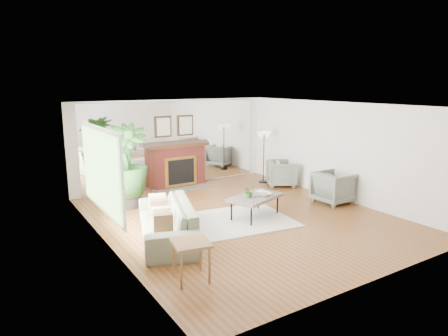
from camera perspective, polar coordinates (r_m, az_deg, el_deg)
ground at (r=9.06m, az=2.54°, el=-7.04°), size 7.00×7.00×0.00m
wall_left at (r=7.48m, az=-16.59°, el=-1.68°), size 0.02×7.00×2.50m
wall_right at (r=10.69m, az=15.92°, el=2.38°), size 0.02×7.00×2.50m
wall_back at (r=11.72m, az=-7.16°, el=3.56°), size 6.00×0.02×2.50m
mirror_panel at (r=11.71m, az=-7.12°, el=3.55°), size 5.40×0.04×2.40m
window_panel at (r=7.84m, az=-17.22°, el=-0.34°), size 0.04×2.40×1.50m
fireplace at (r=11.62m, az=-6.60°, el=0.54°), size 1.85×0.83×2.05m
area_rug at (r=8.75m, az=1.05°, el=-7.63°), size 2.78×2.15×0.03m
coffee_table at (r=8.91m, az=4.48°, el=-4.27°), size 1.43×1.11×0.50m
sofa at (r=7.84m, az=-8.20°, el=-7.48°), size 1.67×2.62×0.71m
armchair_back at (r=11.79m, az=8.24°, el=-0.74°), size 1.11×1.10×0.75m
armchair_front at (r=10.39m, az=15.40°, el=-2.68°), size 0.88×0.86×0.79m
side_table at (r=6.16m, az=-4.74°, el=-11.29°), size 0.64×0.64×0.62m
potted_ficus at (r=9.79m, az=-13.71°, el=0.63°), size 1.16×1.16×2.02m
floor_lamp at (r=11.97m, az=5.75°, el=4.11°), size 0.50×0.28×1.55m
tabletop_plant at (r=8.75m, az=3.62°, el=-3.35°), size 0.26×0.23×0.27m
fruit_bowl at (r=8.93m, az=5.81°, el=-3.75°), size 0.32×0.32×0.07m
book at (r=9.16m, az=5.02°, el=-3.48°), size 0.23×0.30×0.02m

